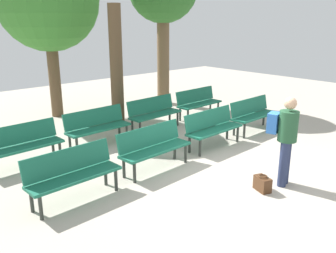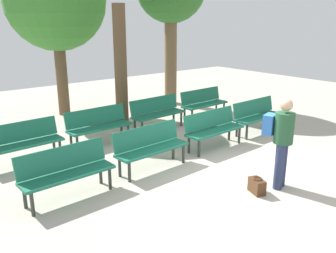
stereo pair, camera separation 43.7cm
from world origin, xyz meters
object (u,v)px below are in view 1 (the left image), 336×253
object	(u,v)px
bench_r1_c1	(97,125)
tree_2	(48,1)
bench_r0_c0	(73,172)
bench_r0_c1	(153,145)
bench_r0_c2	(212,126)
bench_r1_c3	(198,101)
visitor_with_backpack	(285,136)
bench_r0_c3	(253,113)
tree_0	(116,67)
bench_r1_c2	(154,111)
bench_r1_c0	(22,143)
handbag	(262,184)

from	to	relation	value
bench_r1_c1	tree_2	xyz separation A→B (m)	(0.51, 3.23, 2.94)
bench_r0_c0	bench_r1_c1	world-z (taller)	same
bench_r0_c0	bench_r1_c1	xyz separation A→B (m)	(1.76, 2.12, 0.00)
bench_r0_c1	bench_r1_c1	distance (m)	2.02
bench_r0_c2	bench_r1_c3	xyz separation A→B (m)	(1.69, 2.07, 0.00)
bench_r1_c3	visitor_with_backpack	distance (m)	4.88
bench_r0_c3	bench_r1_c1	distance (m)	4.17
bench_r0_c0	tree_2	world-z (taller)	tree_2
bench_r1_c3	tree_2	size ratio (longest dim) A/B	0.33
visitor_with_backpack	bench_r0_c3	bearing A→B (deg)	-151.39
bench_r0_c0	visitor_with_backpack	distance (m)	3.77
tree_0	bench_r0_c2	bearing A→B (deg)	-77.27
bench_r0_c2	bench_r0_c3	distance (m)	1.78
bench_r0_c0	bench_r1_c2	xyz separation A→B (m)	(3.60, 2.20, 0.00)
bench_r1_c2	tree_0	bearing A→B (deg)	117.03
bench_r0_c0	bench_r1_c2	world-z (taller)	same
tree_0	bench_r1_c0	bearing A→B (deg)	-160.24
bench_r0_c1	bench_r1_c0	bearing A→B (deg)	132.26
bench_r1_c3	tree_0	xyz separation A→B (m)	(-2.36, 0.88, 1.17)
tree_0	handbag	size ratio (longest dim) A/B	9.23
bench_r1_c2	tree_0	size ratio (longest dim) A/B	0.49
bench_r0_c2	bench_r1_c2	xyz separation A→B (m)	(-0.13, 2.01, 0.00)
bench_r0_c0	visitor_with_backpack	world-z (taller)	visitor_with_backpack
bench_r0_c2	tree_2	size ratio (longest dim) A/B	0.33
bench_r1_c0	bench_r1_c2	distance (m)	3.68
bench_r0_c3	tree_2	world-z (taller)	tree_2
bench_r1_c1	tree_0	world-z (taller)	tree_0
bench_r0_c1	bench_r1_c3	xyz separation A→B (m)	(3.59, 2.17, 0.00)
bench_r1_c1	visitor_with_backpack	world-z (taller)	visitor_with_backpack
bench_r1_c1	bench_r1_c3	bearing A→B (deg)	0.90
bench_r0_c0	bench_r1_c0	xyz separation A→B (m)	(-0.08, 2.01, 0.00)
bench_r0_c0	bench_r1_c2	bearing A→B (deg)	29.49
bench_r1_c1	handbag	bearing A→B (deg)	-79.08
bench_r1_c2	handbag	size ratio (longest dim) A/B	4.48
bench_r0_c1	bench_r1_c0	size ratio (longest dim) A/B	1.00
bench_r0_c2	visitor_with_backpack	world-z (taller)	visitor_with_backpack
bench_r0_c0	bench_r1_c3	size ratio (longest dim) A/B	1.00
tree_0	handbag	world-z (taller)	tree_0
tree_0	bench_r0_c1	bearing A→B (deg)	-112.02
bench_r1_c1	bench_r1_c2	xyz separation A→B (m)	(1.84, 0.09, 0.00)
bench_r0_c3	bench_r1_c1	world-z (taller)	same
tree_2	bench_r0_c0	bearing A→B (deg)	-112.96
bench_r1_c2	handbag	world-z (taller)	bench_r1_c2
bench_r0_c3	bench_r1_c2	xyz separation A→B (m)	(-1.91, 1.90, 0.00)
bench_r1_c1	tree_2	world-z (taller)	tree_2
bench_r0_c2	bench_r0_c3	xyz separation A→B (m)	(1.77, 0.11, 0.00)
bench_r1_c1	tree_0	size ratio (longest dim) A/B	0.48
bench_r1_c1	tree_0	bearing A→B (deg)	36.66
bench_r1_c2	handbag	xyz separation A→B (m)	(-0.96, -4.16, -0.37)
tree_2	bench_r0_c3	bearing A→B (deg)	-57.27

